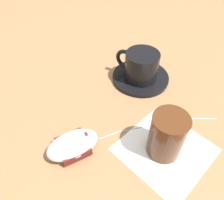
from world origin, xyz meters
TOP-DOWN VIEW (x-y plane):
  - ground_plane at (0.00, 0.00)m, footprint 3.00×3.00m
  - saucer at (0.02, -0.10)m, footprint 0.14×0.14m
  - coffee_cup at (0.02, -0.10)m, footprint 0.11×0.08m
  - computer_mouse at (0.09, 0.15)m, footprint 0.11×0.11m
  - mouse_cable at (-0.06, 0.03)m, footprint 0.23×0.13m
  - napkin_under_glass at (-0.08, 0.09)m, footprint 0.21×0.21m
  - drinking_glass at (-0.07, 0.09)m, footprint 0.07×0.07m

SIDE VIEW (x-z plane):
  - ground_plane at x=0.00m, z-range 0.00..0.00m
  - napkin_under_glass at x=-0.08m, z-range 0.00..0.00m
  - mouse_cable at x=-0.06m, z-range 0.00..0.00m
  - saucer at x=0.02m, z-range 0.00..0.01m
  - computer_mouse at x=0.09m, z-range 0.00..0.04m
  - coffee_cup at x=0.02m, z-range 0.01..0.08m
  - drinking_glass at x=-0.07m, z-range 0.00..0.09m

